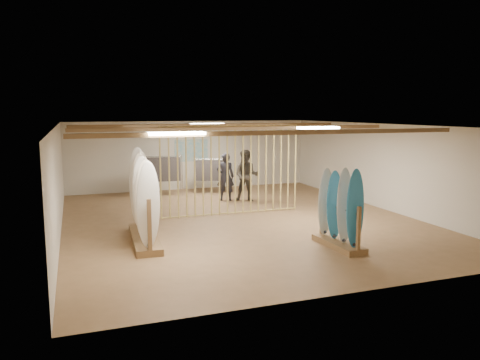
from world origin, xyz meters
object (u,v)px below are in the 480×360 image
object	(u,v)px
rack_left	(144,212)
clothing_rack_a	(162,169)
rack_right	(339,221)
shopper_a	(225,174)
clothing_rack_b	(211,170)
shopper_b	(247,172)

from	to	relation	value
rack_left	clothing_rack_a	distance (m)	6.39
rack_right	shopper_a	size ratio (longest dim) A/B	0.95
clothing_rack_b	shopper_a	size ratio (longest dim) A/B	0.71
clothing_rack_a	rack_left	bearing A→B (deg)	-99.49
rack_right	clothing_rack_a	distance (m)	8.64
rack_left	shopper_a	world-z (taller)	rack_left
rack_left	clothing_rack_b	xyz separation A→B (m)	(3.50, 6.11, 0.15)
rack_left	rack_right	world-z (taller)	rack_left
rack_left	shopper_b	distance (m)	5.86
clothing_rack_b	shopper_a	bearing A→B (deg)	-69.20
rack_right	clothing_rack_a	bearing A→B (deg)	105.71
clothing_rack_a	clothing_rack_b	bearing A→B (deg)	2.32
rack_right	shopper_b	xyz separation A→B (m)	(-0.08, 6.07, 0.42)
rack_left	shopper_a	size ratio (longest dim) A/B	1.39
rack_left	rack_right	xyz separation A→B (m)	(4.29, -2.00, -0.12)
shopper_a	shopper_b	size ratio (longest dim) A/B	0.94
clothing_rack_a	shopper_b	distance (m)	3.38
clothing_rack_a	rack_right	bearing A→B (deg)	-66.85
clothing_rack_a	clothing_rack_b	distance (m)	1.93
rack_left	clothing_rack_a	world-z (taller)	rack_left
clothing_rack_a	clothing_rack_b	size ratio (longest dim) A/B	1.13
clothing_rack_b	rack_left	bearing A→B (deg)	-100.82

